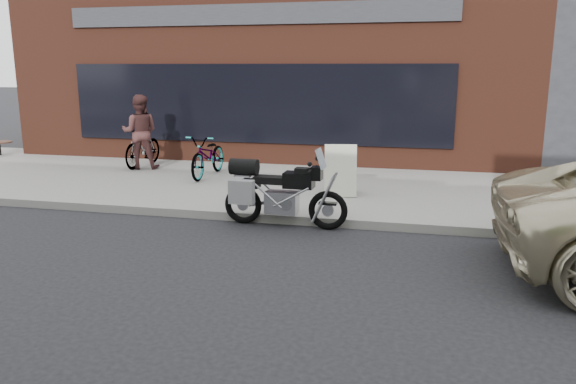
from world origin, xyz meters
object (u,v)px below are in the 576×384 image
bicycle_front (208,155)px  bicycle_rear (143,146)px  sandwich_sign (340,170)px  cafe_patron_left (140,132)px  motorcycle (276,192)px

bicycle_front → bicycle_rear: bearing=158.3°
bicycle_front → sandwich_sign: sandwich_sign is taller
bicycle_front → cafe_patron_left: bearing=164.5°
cafe_patron_left → sandwich_sign: bearing=144.1°
sandwich_sign → cafe_patron_left: 5.52m
bicycle_rear → cafe_patron_left: 0.50m
sandwich_sign → bicycle_rear: bearing=149.2°
motorcycle → bicycle_rear: 6.05m
motorcycle → bicycle_front: bearing=129.2°
bicycle_front → sandwich_sign: (3.22, -1.17, 0.01)m
sandwich_sign → cafe_patron_left: size_ratio=0.55×
bicycle_rear → sandwich_sign: 5.69m
bicycle_front → sandwich_sign: bearing=-19.6°
sandwich_sign → cafe_patron_left: (-5.22, 1.75, 0.41)m
bicycle_front → bicycle_rear: size_ratio=1.09×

